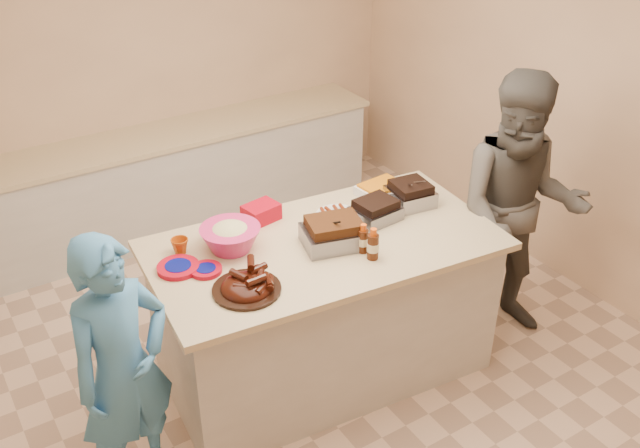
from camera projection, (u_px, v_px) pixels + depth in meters
room at (312, 362)px, 4.84m from camera, size 4.50×5.00×2.70m
back_counter at (179, 179)px, 6.21m from camera, size 3.60×0.64×0.90m
island at (324, 368)px, 4.79m from camera, size 2.20×1.30×1.00m
rib_platter at (247, 291)px, 3.85m from camera, size 0.41×0.41×0.15m
pulled_pork_tray at (334, 245)px, 4.25m from camera, size 0.42×0.36×0.11m
brisket_tray at (375, 219)px, 4.52m from camera, size 0.30×0.26×0.08m
roasting_pan at (410, 204)px, 4.69m from camera, size 0.30×0.30×0.11m
coleslaw_bowl at (231, 249)px, 4.21m from camera, size 0.39×0.39×0.25m
sausage_plate at (337, 216)px, 4.56m from camera, size 0.31×0.31×0.04m
mac_cheese_dish at (381, 194)px, 4.81m from camera, size 0.33×0.25×0.08m
bbq_bottle_a at (372, 258)px, 4.13m from camera, size 0.07×0.07×0.20m
bbq_bottle_b at (363, 251)px, 4.19m from camera, size 0.07×0.07×0.18m
mustard_bottle at (304, 240)px, 4.30m from camera, size 0.04×0.04×0.11m
sauce_bowl at (317, 228)px, 4.42m from camera, size 0.14×0.05×0.13m
plate_stack_large at (178, 270)px, 4.02m from camera, size 0.26×0.26×0.03m
plate_stack_small at (206, 272)px, 4.01m from camera, size 0.20×0.20×0.03m
plastic_cup at (181, 253)px, 4.17m from camera, size 0.11×0.10×0.10m
basket_stack at (262, 220)px, 4.51m from camera, size 0.24×0.19×0.11m
guest_gray at (500, 323)px, 5.20m from camera, size 1.90×2.04×0.71m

